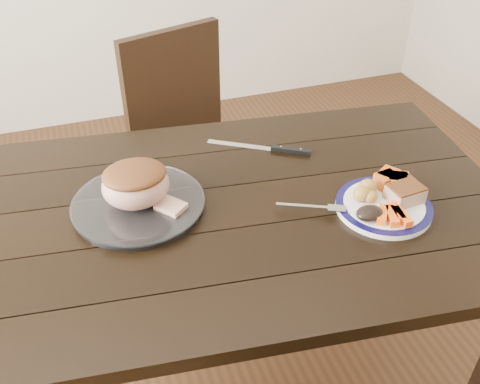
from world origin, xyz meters
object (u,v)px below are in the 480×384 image
object	(u,v)px
pork_slice	(405,194)
roast_joint	(136,185)
serving_platter	(139,205)
dinner_plate	(383,207)
carving_knife	(278,149)
chair_far	(191,138)
fork	(316,207)
dining_table	(210,236)

from	to	relation	value
pork_slice	roast_joint	xyz separation A→B (m)	(-0.66, 0.21, 0.03)
serving_platter	roast_joint	xyz separation A→B (m)	(0.00, 0.00, 0.06)
dinner_plate	carving_knife	bearing A→B (deg)	113.36
dinner_plate	carving_knife	size ratio (longest dim) A/B	0.88
carving_knife	chair_far	bearing A→B (deg)	138.00
carving_knife	fork	bearing A→B (deg)	-61.64
pork_slice	fork	world-z (taller)	pork_slice
dinner_plate	dining_table	bearing A→B (deg)	161.16
fork	carving_knife	size ratio (longest dim) A/B	0.60
dining_table	pork_slice	bearing A→B (deg)	-17.33
dining_table	dinner_plate	world-z (taller)	dinner_plate
fork	carving_knife	distance (m)	0.31
fork	pork_slice	bearing A→B (deg)	14.15
chair_far	serving_platter	bearing A→B (deg)	47.98
chair_far	dinner_plate	size ratio (longest dim) A/B	3.75
dinner_plate	pork_slice	world-z (taller)	pork_slice
dining_table	roast_joint	world-z (taller)	roast_joint
chair_far	serving_platter	world-z (taller)	chair_far
dining_table	serving_platter	size ratio (longest dim) A/B	5.04
pork_slice	roast_joint	size ratio (longest dim) A/B	0.50
pork_slice	carving_knife	xyz separation A→B (m)	(-0.21, 0.36, -0.03)
pork_slice	carving_knife	bearing A→B (deg)	120.11
serving_platter	dinner_plate	bearing A→B (deg)	-19.22
chair_far	pork_slice	distance (m)	0.99
dining_table	carving_knife	distance (m)	0.36
dining_table	chair_far	world-z (taller)	chair_far
fork	serving_platter	bearing A→B (deg)	-176.13
dining_table	dinner_plate	xyz separation A→B (m)	(0.43, -0.15, 0.10)
serving_platter	pork_slice	size ratio (longest dim) A/B	3.90
dining_table	fork	distance (m)	0.30
dinner_plate	fork	xyz separation A→B (m)	(-0.17, 0.04, 0.01)
dining_table	roast_joint	size ratio (longest dim) A/B	9.86
carving_knife	roast_joint	bearing A→B (deg)	-129.98
serving_platter	fork	distance (m)	0.46
chair_far	fork	world-z (taller)	chair_far
dinner_plate	serving_platter	distance (m)	0.64
chair_far	fork	bearing A→B (deg)	80.73
roast_joint	carving_knife	bearing A→B (deg)	17.79
roast_joint	dining_table	bearing A→B (deg)	-20.18
fork	carving_knife	bearing A→B (deg)	111.54
dining_table	fork	world-z (taller)	fork
dining_table	roast_joint	bearing A→B (deg)	159.82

